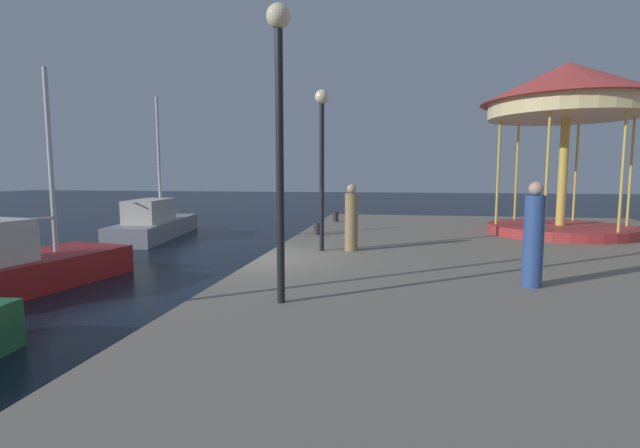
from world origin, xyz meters
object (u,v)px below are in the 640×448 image
at_px(person_mid_promenade, 351,220).
at_px(person_by_the_water, 533,238).
at_px(sailboat_grey, 154,223).
at_px(lamp_post_near_edge, 279,103).
at_px(bollard_center, 317,229).
at_px(bollard_north, 336,217).
at_px(sailboat_red, 8,265).
at_px(lamp_post_mid_promenade, 322,141).
at_px(carousel, 567,106).

xyz_separation_m(person_mid_promenade, person_by_the_water, (3.53, -3.26, 0.06)).
height_order(sailboat_grey, lamp_post_near_edge, sailboat_grey).
xyz_separation_m(bollard_center, person_by_the_water, (4.94, -6.19, 0.67)).
xyz_separation_m(bollard_north, person_by_the_water, (4.92, -10.46, 0.67)).
height_order(bollard_north, person_by_the_water, person_by_the_water).
xyz_separation_m(sailboat_red, bollard_north, (6.47, 9.70, 0.35)).
height_order(sailboat_red, bollard_north, sailboat_red).
xyz_separation_m(bollard_north, person_mid_promenade, (1.39, -7.20, 0.61)).
relative_size(lamp_post_near_edge, person_by_the_water, 2.40).
bearing_deg(sailboat_red, person_by_the_water, -3.84).
bearing_deg(sailboat_grey, sailboat_red, -80.90).
distance_m(bollard_north, person_mid_promenade, 7.36).
xyz_separation_m(bollard_center, bollard_north, (0.02, 4.27, 0.00)).
relative_size(bollard_north, person_mid_promenade, 0.23).
height_order(lamp_post_mid_promenade, bollard_north, lamp_post_mid_promenade).
bearing_deg(lamp_post_mid_promenade, carousel, 32.36).
xyz_separation_m(lamp_post_mid_promenade, bollard_north, (-0.65, 7.36, -2.61)).
relative_size(sailboat_red, bollard_center, 13.67).
xyz_separation_m(lamp_post_near_edge, bollard_center, (-0.83, 7.92, -2.82)).
xyz_separation_m(lamp_post_near_edge, bollard_north, (-0.82, 12.19, -2.82)).
bearing_deg(lamp_post_mid_promenade, person_by_the_water, -35.92).
height_order(person_mid_promenade, person_by_the_water, person_by_the_water).
height_order(sailboat_grey, bollard_center, sailboat_grey).
relative_size(person_mid_promenade, person_by_the_water, 0.93).
height_order(bollard_center, person_mid_promenade, person_mid_promenade).
xyz_separation_m(carousel, person_mid_promenade, (-6.48, -4.42, -3.34)).
distance_m(sailboat_grey, carousel, 16.54).
relative_size(sailboat_grey, carousel, 1.26).
relative_size(sailboat_grey, lamp_post_near_edge, 1.57).
xyz_separation_m(carousel, lamp_post_mid_promenade, (-7.23, -4.58, -1.34)).
xyz_separation_m(lamp_post_mid_promenade, person_by_the_water, (4.28, -3.10, -1.94)).
distance_m(sailboat_red, person_mid_promenade, 8.31).
xyz_separation_m(lamp_post_near_edge, person_mid_promenade, (0.58, 4.99, -2.21)).
bearing_deg(carousel, bollard_center, -169.30).
height_order(carousel, person_by_the_water, carousel).
bearing_deg(lamp_post_near_edge, lamp_post_mid_promenade, 92.01).
xyz_separation_m(sailboat_red, carousel, (14.35, 6.92, 4.30)).
bearing_deg(person_mid_promenade, carousel, 34.28).
distance_m(carousel, bollard_north, 9.24).
distance_m(person_mid_promenade, person_by_the_water, 4.81).
relative_size(carousel, lamp_post_mid_promenade, 1.35).
distance_m(sailboat_grey, lamp_post_mid_promenade, 11.35).
bearing_deg(sailboat_red, bollard_north, 56.27).
bearing_deg(lamp_post_near_edge, bollard_north, 93.83).
relative_size(bollard_north, person_by_the_water, 0.22).
distance_m(lamp_post_mid_promenade, person_mid_promenade, 2.15).
xyz_separation_m(sailboat_grey, bollard_center, (7.92, -3.72, 0.36)).
bearing_deg(bollard_center, sailboat_grey, 154.87).
xyz_separation_m(sailboat_grey, bollard_north, (7.94, 0.56, 0.36)).
bearing_deg(person_by_the_water, lamp_post_mid_promenade, 144.08).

